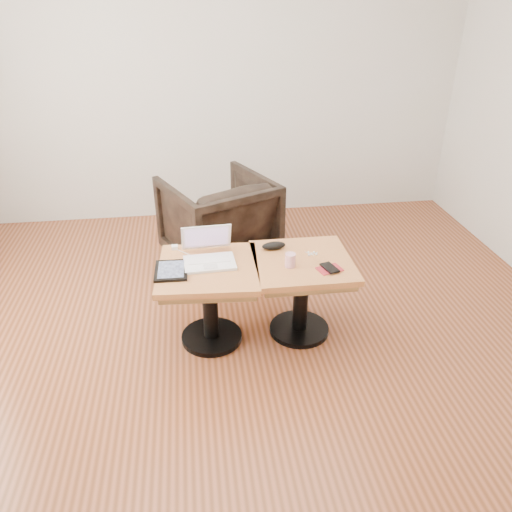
{
  "coord_description": "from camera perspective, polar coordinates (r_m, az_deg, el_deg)",
  "views": [
    {
      "loc": [
        -0.35,
        -2.52,
        2.07
      ],
      "look_at": [
        0.01,
        0.15,
        0.6
      ],
      "focal_mm": 35.0,
      "sensor_mm": 36.0,
      "label": 1
    }
  ],
  "objects": [
    {
      "name": "charging_adapter",
      "position": [
        3.29,
        -9.28,
        0.99
      ],
      "size": [
        0.04,
        0.04,
        0.02
      ],
      "primitive_type": "cube",
      "rotation": [
        0.0,
        0.0,
        0.03
      ],
      "color": "white",
      "rests_on": "side_table_left"
    },
    {
      "name": "room_shell",
      "position": [
        2.64,
        0.15,
        12.82
      ],
      "size": [
        4.52,
        4.52,
        2.71
      ],
      "color": "#5F3118",
      "rests_on": "ground"
    },
    {
      "name": "glasses_case",
      "position": [
        3.24,
        2.03,
        1.2
      ],
      "size": [
        0.16,
        0.08,
        0.05
      ],
      "primitive_type": "ellipsoid",
      "rotation": [
        0.0,
        0.0,
        0.1
      ],
      "color": "black",
      "rests_on": "side_table_right"
    },
    {
      "name": "side_table_right",
      "position": [
        3.2,
        5.24,
        -2.57
      ],
      "size": [
        0.61,
        0.61,
        0.55
      ],
      "rotation": [
        0.0,
        0.0,
        -0.01
      ],
      "color": "black",
      "rests_on": "ground"
    },
    {
      "name": "striped_cup",
      "position": [
        3.04,
        3.93,
        -0.47
      ],
      "size": [
        0.08,
        0.08,
        0.09
      ],
      "primitive_type": "cylinder",
      "rotation": [
        0.0,
        0.0,
        -0.31
      ],
      "color": "#C2456A",
      "rests_on": "side_table_right"
    },
    {
      "name": "laptop",
      "position": [
        3.11,
        -5.46,
        0.21
      ],
      "size": [
        0.33,
        0.32,
        0.21
      ],
      "rotation": [
        0.0,
        0.0,
        0.05
      ],
      "color": "white",
      "rests_on": "side_table_left"
    },
    {
      "name": "armchair",
      "position": [
        4.11,
        -4.33,
        4.08
      ],
      "size": [
        1.05,
        1.06,
        0.73
      ],
      "primitive_type": "imported",
      "rotation": [
        0.0,
        0.0,
        3.57
      ],
      "color": "#32251C",
      "rests_on": "ground"
    },
    {
      "name": "tablet",
      "position": [
        3.03,
        -9.67,
        -1.63
      ],
      "size": [
        0.2,
        0.25,
        0.02
      ],
      "rotation": [
        0.0,
        0.0,
        -0.03
      ],
      "color": "black",
      "rests_on": "side_table_left"
    },
    {
      "name": "side_table_left",
      "position": [
        3.13,
        -5.38,
        -3.38
      ],
      "size": [
        0.65,
        0.65,
        0.55
      ],
      "rotation": [
        0.0,
        0.0,
        -0.07
      ],
      "color": "black",
      "rests_on": "ground"
    },
    {
      "name": "earbuds_tangle",
      "position": [
        3.2,
        6.39,
        0.29
      ],
      "size": [
        0.07,
        0.05,
        0.01
      ],
      "color": "white",
      "rests_on": "side_table_right"
    },
    {
      "name": "phone_on_sleeve",
      "position": [
        3.04,
        8.41,
        -1.42
      ],
      "size": [
        0.17,
        0.14,
        0.02
      ],
      "rotation": [
        0.0,
        0.0,
        0.29
      ],
      "color": "maroon",
      "rests_on": "side_table_right"
    }
  ]
}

